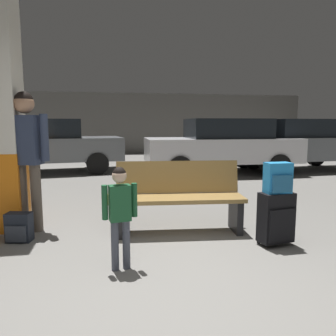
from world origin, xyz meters
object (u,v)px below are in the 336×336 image
at_px(bench, 179,197).
at_px(backpack_dark_floor, 19,228).
at_px(parked_car_far, 46,144).
at_px(parked_car_near, 222,145).
at_px(parked_car_side, 298,143).
at_px(child, 120,207).
at_px(suitcase, 276,218).
at_px(adult, 26,146).
at_px(backpack_bright, 278,178).

bearing_deg(bench, backpack_dark_floor, -178.70).
bearing_deg(parked_car_far, parked_car_near, -13.27).
bearing_deg(parked_car_far, parked_car_side, -6.66).
height_order(child, parked_car_near, parked_car_near).
distance_m(suitcase, adult, 3.13).
bearing_deg(backpack_bright, bench, 144.47).
relative_size(adult, parked_car_near, 0.43).
bearing_deg(child, adult, 129.30).
xyz_separation_m(suitcase, parked_car_far, (-3.58, 6.35, 0.48)).
relative_size(bench, backpack_dark_floor, 4.83).
bearing_deg(parked_car_near, backpack_bright, -103.24).
distance_m(bench, parked_car_near, 5.04).
relative_size(backpack_bright, child, 0.35).
height_order(backpack_dark_floor, parked_car_far, parked_car_far).
bearing_deg(bench, parked_car_side, 46.07).
relative_size(adult, parked_car_far, 0.41).
bearing_deg(parked_car_side, backpack_dark_floor, -143.48).
relative_size(adult, parked_car_side, 0.42).
bearing_deg(parked_car_far, backpack_bright, -60.60).
xyz_separation_m(suitcase, backpack_dark_floor, (-2.89, 0.65, -0.15)).
distance_m(adult, parked_car_side, 7.90).
bearing_deg(parked_car_side, bench, -133.93).
bearing_deg(parked_car_far, suitcase, -60.59).
bearing_deg(parked_car_near, backpack_dark_floor, -131.99).
height_order(backpack_bright, adult, adult).
distance_m(suitcase, backpack_bright, 0.45).
height_order(adult, parked_car_side, adult).
distance_m(bench, suitcase, 1.19).
xyz_separation_m(backpack_dark_floor, parked_car_side, (6.56, 4.86, 0.64)).
bearing_deg(backpack_dark_floor, parked_car_side, 36.52).
bearing_deg(bench, adult, 169.41).
bearing_deg(backpack_dark_floor, adult, 84.22).
height_order(backpack_dark_floor, parked_car_side, parked_car_side).
distance_m(child, parked_car_near, 6.28).
bearing_deg(adult, parked_car_near, 45.70).
bearing_deg(backpack_bright, suitcase, 29.58).
distance_m(parked_car_far, parked_car_near, 4.94).
bearing_deg(parked_car_far, backpack_dark_floor, -83.08).
bearing_deg(backpack_dark_floor, parked_car_far, 96.92).
height_order(suitcase, backpack_bright, backpack_bright).
height_order(backpack_bright, parked_car_near, parked_car_near).
xyz_separation_m(bench, parked_car_near, (2.19, 4.53, 0.36)).
relative_size(bench, parked_car_far, 0.38).
height_order(backpack_dark_floor, parked_car_near, parked_car_near).
bearing_deg(parked_car_side, parked_car_far, 173.34).
relative_size(bench, backpack_bright, 4.83).
relative_size(bench, parked_car_side, 0.39).
xyz_separation_m(adult, parked_car_far, (-0.73, 5.31, -0.28)).
relative_size(child, parked_car_near, 0.24).
distance_m(parked_car_side, parked_car_near, 2.46).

